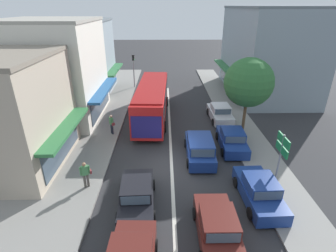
# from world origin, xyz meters

# --- Properties ---
(ground_plane) EXTENTS (140.00, 140.00, 0.00)m
(ground_plane) POSITION_xyz_m (0.00, 0.00, 0.00)
(ground_plane) COLOR #2D2D30
(lane_centre_line) EXTENTS (0.20, 28.00, 0.01)m
(lane_centre_line) POSITION_xyz_m (0.00, 4.00, 0.00)
(lane_centre_line) COLOR silver
(lane_centre_line) RESTS_ON ground
(sidewalk_left) EXTENTS (5.20, 44.00, 0.14)m
(sidewalk_left) POSITION_xyz_m (-6.80, 6.00, 0.07)
(sidewalk_left) COLOR gray
(sidewalk_left) RESTS_ON ground
(kerb_right) EXTENTS (2.80, 44.00, 0.12)m
(kerb_right) POSITION_xyz_m (6.20, 6.00, 0.06)
(kerb_right) COLOR gray
(kerb_right) RESTS_ON ground
(shopfront_corner_near) EXTENTS (7.20, 7.36, 7.26)m
(shopfront_corner_near) POSITION_xyz_m (-10.18, 0.25, 3.62)
(shopfront_corner_near) COLOR #B2A38E
(shopfront_corner_near) RESTS_ON ground
(shopfront_mid_block) EXTENTS (8.55, 8.54, 8.74)m
(shopfront_mid_block) POSITION_xyz_m (-10.18, 8.54, 4.36)
(shopfront_mid_block) COLOR silver
(shopfront_mid_block) RESTS_ON ground
(shopfront_far_end) EXTENTS (7.68, 7.38, 8.36)m
(shopfront_far_end) POSITION_xyz_m (-10.18, 16.69, 4.17)
(shopfront_far_end) COLOR #84939E
(shopfront_far_end) RESTS_ON ground
(building_right_far) EXTENTS (8.91, 13.78, 9.65)m
(building_right_far) POSITION_xyz_m (11.48, 16.08, 4.82)
(building_right_far) COLOR #84939E
(building_right_far) RESTS_ON ground
(city_bus) EXTENTS (3.04, 10.94, 3.23)m
(city_bus) POSITION_xyz_m (-1.59, 8.12, 1.88)
(city_bus) COLOR red
(city_bus) RESTS_ON ground
(wagon_adjacent_lane_lead) EXTENTS (2.00, 4.53, 1.58)m
(wagon_adjacent_lane_lead) POSITION_xyz_m (1.98, 1.03, 0.75)
(wagon_adjacent_lane_lead) COLOR navy
(wagon_adjacent_lane_lead) RESTS_ON ground
(sedan_behind_bus_near) EXTENTS (2.04, 4.27, 1.47)m
(sedan_behind_bus_near) POSITION_xyz_m (-1.92, -3.77, 0.66)
(sedan_behind_bus_near) COLOR black
(sedan_behind_bus_near) RESTS_ON ground
(sedan_queue_far_back) EXTENTS (1.91, 4.21, 1.47)m
(sedan_queue_far_back) POSITION_xyz_m (1.90, -6.07, 0.66)
(sedan_queue_far_back) COLOR #561E19
(sedan_queue_far_back) RESTS_ON ground
(parked_sedan_kerb_front) EXTENTS (2.00, 4.26, 1.47)m
(parked_sedan_kerb_front) POSITION_xyz_m (4.61, -3.52, 0.66)
(parked_sedan_kerb_front) COLOR navy
(parked_sedan_kerb_front) RESTS_ON ground
(parked_sedan_kerb_second) EXTENTS (2.00, 4.25, 1.47)m
(parked_sedan_kerb_second) POSITION_xyz_m (4.54, 2.37, 0.66)
(parked_sedan_kerb_second) COLOR navy
(parked_sedan_kerb_second) RESTS_ON ground
(parked_sedan_kerb_third) EXTENTS (2.00, 4.25, 1.47)m
(parked_sedan_kerb_third) POSITION_xyz_m (4.68, 7.65, 0.66)
(parked_sedan_kerb_third) COLOR silver
(parked_sedan_kerb_third) RESTS_ON ground
(traffic_light_downstreet) EXTENTS (0.33, 0.24, 4.20)m
(traffic_light_downstreet) POSITION_xyz_m (-4.27, 18.09, 2.85)
(traffic_light_downstreet) COLOR gray
(traffic_light_downstreet) RESTS_ON ground
(directional_road_sign) EXTENTS (0.10, 1.40, 3.60)m
(directional_road_sign) POSITION_xyz_m (5.78, -2.69, 2.70)
(directional_road_sign) COLOR gray
(directional_road_sign) RESTS_ON ground
(street_tree_right) EXTENTS (3.77, 3.77, 6.25)m
(street_tree_right) POSITION_xyz_m (5.97, 4.65, 4.36)
(street_tree_right) COLOR brown
(street_tree_right) RESTS_ON ground
(pedestrian_with_handbag_near) EXTENTS (0.52, 0.59, 1.63)m
(pedestrian_with_handbag_near) POSITION_xyz_m (-4.73, 4.58, 1.07)
(pedestrian_with_handbag_near) COLOR #232838
(pedestrian_with_handbag_near) RESTS_ON sidewalk_left
(pedestrian_browsing_midblock) EXTENTS (0.63, 0.46, 1.63)m
(pedestrian_browsing_midblock) POSITION_xyz_m (-4.95, -2.31, 1.07)
(pedestrian_browsing_midblock) COLOR #4C4742
(pedestrian_browsing_midblock) RESTS_ON sidewalk_left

